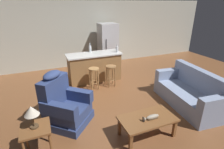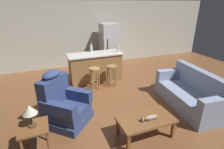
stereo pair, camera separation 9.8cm
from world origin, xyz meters
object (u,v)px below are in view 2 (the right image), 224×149
bar_stool_right (112,72)px  refrigerator (109,46)px  kitchen_island (95,67)px  bar_stool_left (95,75)px  end_table (34,131)px  bottle_tall_green (118,49)px  table_lamp (30,111)px  recliner_near_lamp (64,105)px  coffee_table (146,121)px  couch (190,94)px  fish_figurine (149,118)px  bottle_short_amber (91,49)px

bar_stool_right → refrigerator: bearing=71.6°
kitchen_island → bar_stool_left: (-0.21, -0.63, -0.01)m
end_table → kitchen_island: kitchen_island is taller
bottle_tall_green → table_lamp: bearing=-136.1°
recliner_near_lamp → table_lamp: recliner_near_lamp is taller
end_table → bar_stool_right: bearing=42.9°
coffee_table → bottle_tall_green: 3.05m
bar_stool_right → bottle_tall_green: 0.88m
couch → end_table: size_ratio=3.53×
refrigerator → fish_figurine: bearing=-100.4°
end_table → bar_stool_left: 2.65m
couch → bottle_short_amber: (-1.85, 2.71, 0.73)m
bar_stool_left → bottle_short_amber: size_ratio=2.23×
end_table → table_lamp: (-0.01, 0.01, 0.41)m
coffee_table → refrigerator: (0.82, 4.23, 0.52)m
bar_stool_left → bottle_short_amber: bearing=80.0°
coffee_table → couch: 1.75m
refrigerator → table_lamp: bearing=-126.2°
table_lamp → bottle_short_amber: (1.82, 2.92, 0.20)m
recliner_near_lamp → end_table: 0.92m
bar_stool_right → end_table: bearing=-137.1°
couch → end_table: bearing=9.3°
coffee_table → bottle_short_amber: size_ratio=3.60×
couch → kitchen_island: 3.05m
end_table → bar_stool_left: (1.66, 2.06, 0.01)m
table_lamp → bar_stool_right: size_ratio=0.60×
fish_figurine → bottle_tall_green: 3.08m
end_table → fish_figurine: bearing=-11.0°
fish_figurine → refrigerator: 4.38m
table_lamp → kitchen_island: table_lamp is taller
bar_stool_left → recliner_near_lamp: bearing=-129.0°
coffee_table → end_table: 2.04m
table_lamp → refrigerator: (2.83, 3.88, 0.01)m
bar_stool_right → bottle_short_amber: bottle_short_amber is taller
table_lamp → end_table: bearing=-64.8°
couch → bar_stool_left: couch is taller
refrigerator → coffee_table: bearing=-101.0°
end_table → bottle_short_amber: bearing=58.2°
recliner_near_lamp → bottle_tall_green: bearing=84.0°
end_table → refrigerator: bearing=54.0°
fish_figurine → bottle_short_amber: 3.39m
coffee_table → table_lamp: size_ratio=2.68×
table_lamp → refrigerator: size_ratio=0.23×
coffee_table → bottle_short_amber: bearing=93.4°
bottle_short_amber → fish_figurine: bearing=-86.1°
end_table → bar_stool_left: bearing=51.1°
recliner_near_lamp → end_table: bearing=-86.6°
fish_figurine → couch: bearing=20.9°
bar_stool_right → refrigerator: refrigerator is taller
table_lamp → couch: bearing=3.3°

